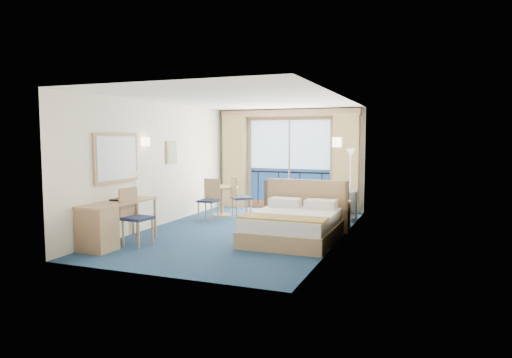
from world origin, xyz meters
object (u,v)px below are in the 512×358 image
Objects in this scene: round_table at (222,194)px; nightstand at (339,214)px; desk at (102,225)px; desk_chair at (134,213)px; armchair at (340,204)px; table_chair_a at (238,194)px; bed at (294,225)px; floor_lamp at (351,165)px; table_chair_b at (210,197)px.

nightstand is at bearing -9.20° from round_table.
desk_chair reaches higher than desk.
armchair is 5.48m from desk.
round_table is at bearing 1.70° from armchair.
round_table is 0.53m from table_chair_a.
bed reaches higher than round_table.
armchair reaches higher than round_table.
desk is at bearing -147.36° from bed.
floor_lamp is 6.10m from desk.
bed is 2.54m from armchair.
armchair is 0.49× the size of floor_lamp.
table_chair_b is (0.45, 3.22, 0.11)m from desk.
bed is 2.96m from desk_chair.
bed is 1.22× the size of floor_lamp.
nightstand is 1.00m from armchair.
bed is 3.45m from desk.
round_table is at bearing 4.27° from desk_chair.
nightstand is at bearing 44.34° from desk.
armchair is at bearing 99.10° from nightstand.
table_chair_a is (-2.47, -1.26, -0.69)m from floor_lamp.
table_chair_a is (-2.50, 0.34, 0.27)m from nightstand.
desk_chair is at bearing -92.30° from round_table.
desk_chair is at bearing -91.57° from table_chair_b.
floor_lamp is 5.52m from desk_chair.
desk is 3.84m from table_chair_a.
armchair reaches higher than nightstand.
desk reaches higher than round_table.
nightstand is 3.06m from round_table.
round_table is at bearing -159.70° from floor_lamp.
round_table is (-2.46, 2.01, 0.25)m from bed.
bed is 3.44× the size of nightstand.
floor_lamp reaches higher than desk.
armchair is 1.02× the size of round_table.
floor_lamp is 1.00× the size of desk.
floor_lamp is (0.13, 0.60, 0.89)m from armchair.
nightstand is at bearing -137.71° from table_chair_a.
nightstand is at bearing 4.47° from table_chair_b.
armchair is at bearing 9.94° from round_table.
desk is at bearing -124.62° from floor_lamp.
desk is at bearing -96.62° from round_table.
nightstand is 0.73× the size of round_table.
bed is at bearing -110.02° from nightstand.
table_chair_b is at bearing 3.61° from desk_chair.
round_table is at bearing 83.38° from desk.
armchair is at bearing 52.92° from desk.
desk_chair is 3.40m from round_table.
armchair is 3.07m from table_chair_b.
table_chair_b is at bearing 81.96° from desk.
table_chair_b reaches higher than nightstand.
nightstand is 0.61× the size of table_chair_b.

